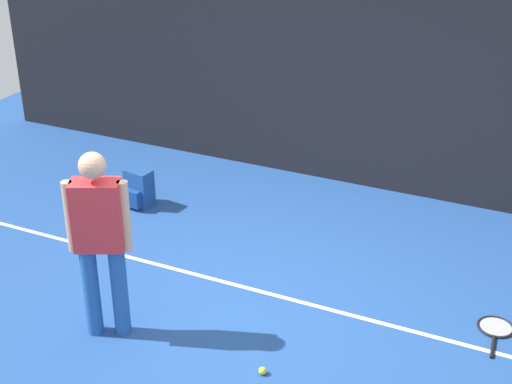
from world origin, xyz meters
name	(u,v)px	position (x,y,z in m)	size (l,w,h in m)	color
ground_plane	(238,307)	(0.00, 0.00, 0.00)	(12.00, 12.00, 0.00)	#234C93
back_fence	(350,70)	(0.00, 3.00, 1.41)	(10.00, 0.10, 2.82)	black
court_line	(252,289)	(0.00, 0.32, 0.00)	(9.00, 0.05, 0.00)	white
tennis_player	(100,235)	(-0.85, -0.80, 0.97)	(0.49, 0.37, 1.70)	#2659A5
tennis_racket	(495,329)	(2.20, 0.64, 0.01)	(0.35, 0.62, 0.03)	black
backpack	(139,189)	(-1.93, 1.35, 0.21)	(0.32, 0.31, 0.44)	#1E478C
tennis_ball_near_player	(263,371)	(0.59, -0.75, 0.03)	(0.07, 0.07, 0.07)	#CCE033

